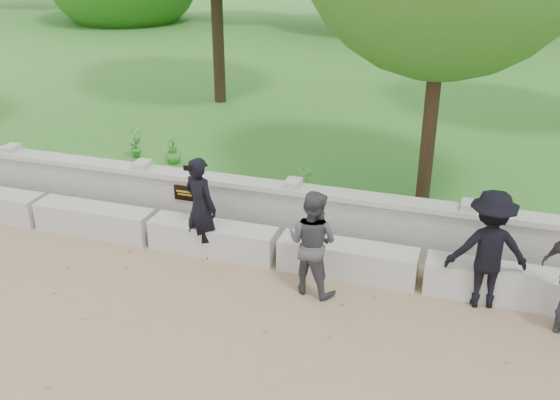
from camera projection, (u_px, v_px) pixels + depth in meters
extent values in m
plane|color=#8F7857|center=(80.00, 309.00, 7.83)|extent=(80.00, 80.00, 0.00)
cube|color=#2E651E|center=(337.00, 70.00, 19.93)|extent=(40.00, 22.00, 0.25)
cube|color=beige|center=(95.00, 220.00, 9.67)|extent=(1.90, 0.45, 0.45)
cube|color=beige|center=(213.00, 238.00, 9.10)|extent=(1.90, 0.45, 0.45)
cube|color=beige|center=(347.00, 259.00, 8.53)|extent=(1.90, 0.45, 0.45)
cube|color=beige|center=(500.00, 283.00, 7.96)|extent=(1.90, 0.45, 0.45)
cube|color=#BBB9B1|center=(173.00, 200.00, 9.92)|extent=(12.50, 0.25, 0.82)
cube|color=beige|center=(171.00, 173.00, 9.73)|extent=(12.50, 0.35, 0.08)
cube|color=black|center=(185.00, 193.00, 9.63)|extent=(0.36, 0.02, 0.24)
imported|color=black|center=(201.00, 207.00, 8.83)|extent=(0.64, 0.53, 1.50)
cube|color=black|center=(188.00, 168.00, 8.29)|extent=(0.14, 0.07, 0.07)
imported|color=#3E3E43|center=(312.00, 243.00, 7.95)|extent=(0.80, 0.68, 1.42)
imported|color=black|center=(488.00, 249.00, 7.64)|extent=(1.11, 0.80, 1.55)
cylinder|color=#382619|center=(217.00, 14.00, 15.10)|extent=(0.29, 0.29, 4.32)
cylinder|color=#382619|center=(432.00, 103.00, 9.54)|extent=(0.23, 0.23, 3.34)
imported|color=#418D30|center=(135.00, 142.00, 12.03)|extent=(0.36, 0.41, 0.65)
imported|color=#418D30|center=(303.00, 188.00, 9.90)|extent=(0.48, 0.46, 0.68)
imported|color=#418D30|center=(173.00, 149.00, 11.78)|extent=(0.41, 0.41, 0.55)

